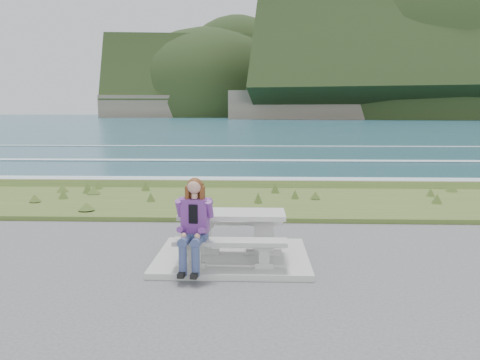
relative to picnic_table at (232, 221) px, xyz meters
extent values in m
cube|color=#A6A6A1|center=(0.00, 0.00, -0.63)|extent=(2.60, 2.10, 0.10)
cube|color=#A6A6A1|center=(-0.54, 0.00, -0.54)|extent=(0.62, 0.12, 0.08)
cube|color=#A6A6A1|center=(-0.54, 0.00, -0.25)|extent=(0.34, 0.09, 0.51)
cube|color=#A6A6A1|center=(-0.54, 0.00, 0.05)|extent=(0.62, 0.12, 0.08)
cube|color=#A6A6A1|center=(0.54, 0.00, -0.54)|extent=(0.62, 0.12, 0.08)
cube|color=#A6A6A1|center=(0.54, 0.00, -0.25)|extent=(0.34, 0.09, 0.51)
cube|color=#A6A6A1|center=(0.54, 0.00, 0.05)|extent=(0.62, 0.12, 0.08)
cube|color=#A6A6A1|center=(0.00, 0.00, 0.13)|extent=(1.80, 0.75, 0.08)
cube|color=#A6A6A1|center=(-0.54, -0.70, -0.54)|extent=(0.30, 0.12, 0.08)
cube|color=#A6A6A1|center=(-0.54, -0.70, -0.39)|extent=(0.17, 0.09, 0.22)
cube|color=#A6A6A1|center=(-0.54, -0.70, -0.24)|extent=(0.30, 0.12, 0.08)
cube|color=#A6A6A1|center=(0.54, -0.70, -0.54)|extent=(0.30, 0.12, 0.08)
cube|color=#A6A6A1|center=(0.54, -0.70, -0.39)|extent=(0.17, 0.09, 0.22)
cube|color=#A6A6A1|center=(0.54, -0.70, -0.24)|extent=(0.30, 0.12, 0.08)
cube|color=#A6A6A1|center=(0.00, -0.70, -0.17)|extent=(1.80, 0.35, 0.07)
cube|color=#A6A6A1|center=(-0.54, 0.70, -0.54)|extent=(0.30, 0.12, 0.08)
cube|color=#A6A6A1|center=(-0.54, 0.70, -0.39)|extent=(0.17, 0.09, 0.22)
cube|color=#A6A6A1|center=(-0.54, 0.70, -0.24)|extent=(0.30, 0.12, 0.08)
cube|color=#A6A6A1|center=(0.54, 0.70, -0.54)|extent=(0.30, 0.12, 0.08)
cube|color=#A6A6A1|center=(0.54, 0.70, -0.39)|extent=(0.17, 0.09, 0.22)
cube|color=#A6A6A1|center=(0.54, 0.70, -0.24)|extent=(0.30, 0.12, 0.08)
cube|color=#A6A6A1|center=(0.00, 0.70, -0.17)|extent=(1.80, 0.35, 0.07)
cube|color=#3A521E|center=(0.00, 5.00, -0.68)|extent=(160.00, 4.50, 0.22)
cube|color=brown|center=(0.00, 7.90, -0.68)|extent=(160.00, 0.80, 2.20)
plane|color=#224E60|center=(0.00, 430.00, -2.48)|extent=(1600.00, 1600.00, 0.00)
cube|color=white|center=(0.00, 14.00, -2.42)|extent=(220.00, 3.00, 0.06)
cube|color=white|center=(0.00, 22.00, -2.42)|extent=(220.00, 2.00, 0.06)
cube|color=white|center=(0.00, 34.00, -2.42)|extent=(220.00, 1.40, 0.06)
cube|color=white|center=(0.00, 52.00, -2.42)|extent=(220.00, 1.00, 0.06)
cube|color=brown|center=(130.00, 330.00, 6.52)|extent=(296.14, 193.70, 18.00)
ellipsoid|color=black|center=(130.00, 330.00, 9.52)|extent=(311.77, 210.10, 218.36)
cube|color=brown|center=(-40.00, 440.00, 6.52)|extent=(201.55, 149.04, 18.00)
ellipsoid|color=black|center=(-40.00, 440.00, 9.52)|extent=(211.86, 162.91, 141.29)
cube|color=navy|center=(-0.57, -0.92, -0.30)|extent=(0.45, 0.75, 0.57)
cube|color=#682F82|center=(-0.55, -0.68, 0.25)|extent=(0.44, 0.28, 0.53)
sphere|color=tan|center=(-0.55, -0.70, 0.72)|extent=(0.23, 0.23, 0.23)
sphere|color=#4F1F12|center=(-0.55, -0.68, 0.73)|extent=(0.25, 0.25, 0.25)
camera|label=1|loc=(0.42, -7.83, 1.86)|focal=35.00mm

